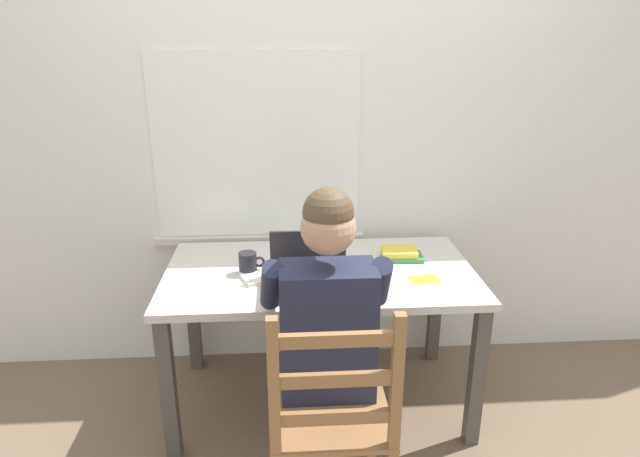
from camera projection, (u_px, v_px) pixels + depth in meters
name	position (u px, v px, depth m)	size (l,w,h in m)	color
ground_plane	(320.00, 400.00, 2.75)	(8.00, 8.00, 0.00)	brown
back_wall	(313.00, 126.00, 2.76)	(6.00, 0.08, 2.60)	silver
desk	(320.00, 288.00, 2.54)	(1.41, 0.78, 0.71)	beige
seated_person	(325.00, 323.00, 2.09)	(0.50, 0.60, 1.26)	#232842
wooden_chair	(331.00, 421.00, 1.90)	(0.42, 0.42, 0.96)	olive
laptop	(309.00, 275.00, 2.33)	(0.33, 0.28, 0.23)	#232328
computer_mouse	(364.00, 284.00, 2.34)	(0.06, 0.10, 0.03)	#232328
coffee_mug_white	(321.00, 255.00, 2.55)	(0.13, 0.09, 0.10)	white
coffee_mug_dark	(248.00, 263.00, 2.46)	(0.12, 0.08, 0.10)	black
book_stack_main	(401.00, 254.00, 2.64)	(0.20, 0.15, 0.05)	#38844C
paper_pile_near_laptop	(306.00, 250.00, 2.74)	(0.24, 0.20, 0.00)	white
paper_pile_back_corner	(271.00, 275.00, 2.44)	(0.25, 0.15, 0.02)	white
landscape_photo_print	(425.00, 280.00, 2.41)	(0.13, 0.09, 0.00)	gold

